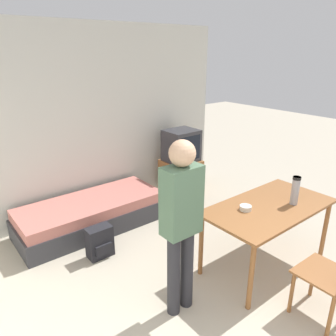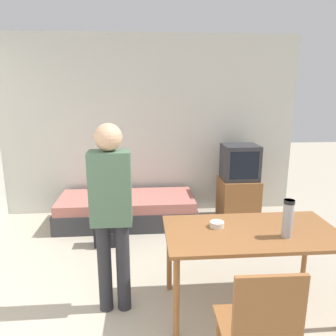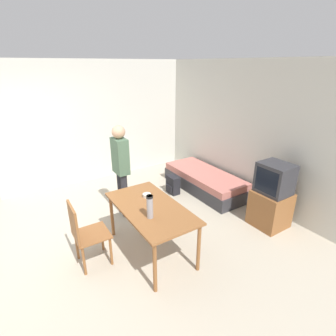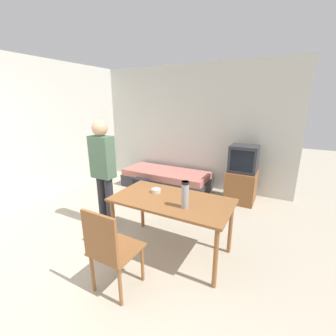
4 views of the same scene
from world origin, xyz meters
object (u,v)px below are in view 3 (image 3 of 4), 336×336
(mate_bowl, at_px, (147,195))
(wooden_chair, at_px, (84,232))
(thermos_flask, at_px, (150,206))
(backpack, at_px, (173,185))
(dining_table, at_px, (151,212))
(daybed, at_px, (204,181))
(person_standing, at_px, (121,165))
(tv, at_px, (272,197))

(mate_bowl, bearing_deg, wooden_chair, -87.18)
(thermos_flask, bearing_deg, backpack, 138.38)
(backpack, bearing_deg, wooden_chair, -62.30)
(dining_table, bearing_deg, mate_bowl, 161.21)
(thermos_flask, bearing_deg, daybed, 123.28)
(wooden_chair, xyz_separation_m, person_standing, (-0.95, 0.97, 0.43))
(thermos_flask, relative_size, mate_bowl, 2.53)
(wooden_chair, xyz_separation_m, mate_bowl, (-0.05, 0.99, 0.24))
(daybed, relative_size, thermos_flask, 6.23)
(person_standing, bearing_deg, mate_bowl, 0.89)
(daybed, relative_size, dining_table, 1.34)
(daybed, distance_m, mate_bowl, 2.16)
(person_standing, relative_size, mate_bowl, 13.30)
(daybed, bearing_deg, mate_bowl, -65.20)
(person_standing, bearing_deg, dining_table, -3.96)
(mate_bowl, height_order, backpack, mate_bowl)
(tv, distance_m, dining_table, 2.10)
(daybed, xyz_separation_m, person_standing, (-0.03, -1.91, 0.77))
(thermos_flask, bearing_deg, mate_bowl, 155.86)
(tv, xyz_separation_m, person_standing, (-1.68, -1.95, 0.44))
(wooden_chair, height_order, thermos_flask, thermos_flask)
(dining_table, bearing_deg, tv, 76.30)
(daybed, relative_size, mate_bowl, 15.80)
(tv, xyz_separation_m, thermos_flask, (-0.26, -2.17, 0.40))
(daybed, xyz_separation_m, tv, (1.65, 0.04, 0.33))
(mate_bowl, bearing_deg, tv, 68.12)
(thermos_flask, bearing_deg, person_standing, 171.23)
(dining_table, bearing_deg, wooden_chair, -104.73)
(person_standing, xyz_separation_m, mate_bowl, (0.90, 0.01, -0.20))
(daybed, distance_m, backpack, 0.72)
(person_standing, relative_size, backpack, 4.30)
(daybed, distance_m, person_standing, 2.06)
(tv, relative_size, person_standing, 0.68)
(person_standing, relative_size, thermos_flask, 5.25)
(backpack, bearing_deg, thermos_flask, -41.62)
(backpack, bearing_deg, daybed, 71.43)
(daybed, height_order, person_standing, person_standing)
(dining_table, relative_size, thermos_flask, 4.66)
(tv, xyz_separation_m, backpack, (-1.88, -0.73, -0.34))
(mate_bowl, bearing_deg, dining_table, -18.79)
(daybed, height_order, backpack, daybed)
(backpack, bearing_deg, tv, 21.10)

